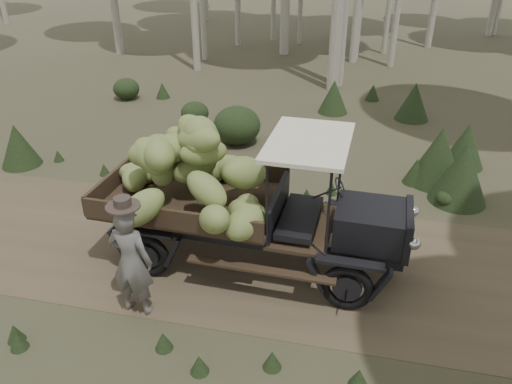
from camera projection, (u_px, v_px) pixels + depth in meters
ground at (156, 243)px, 9.66m from camera, size 120.00×120.00×0.00m
dirt_track at (156, 243)px, 9.66m from camera, size 70.00×4.00×0.01m
banana_truck at (220, 180)px, 8.48m from camera, size 5.51×2.81×2.76m
farmer at (131, 260)px, 7.54m from camera, size 0.72×0.54×2.06m
undergrowth at (85, 248)px, 8.57m from camera, size 23.11×20.45×1.40m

